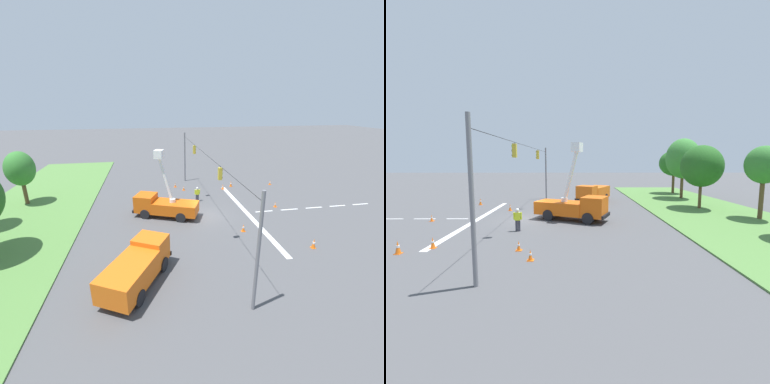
# 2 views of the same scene
# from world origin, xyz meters

# --- Properties ---
(ground_plane) EXTENTS (200.00, 200.00, 0.00)m
(ground_plane) POSITION_xyz_m (0.00, 0.00, 0.00)
(ground_plane) COLOR #4C4C4F
(grass_verge) EXTENTS (56.00, 12.00, 0.10)m
(grass_verge) POSITION_xyz_m (0.00, 18.00, 0.05)
(grass_verge) COLOR #517F3D
(grass_verge) RESTS_ON ground
(lane_markings) EXTENTS (17.60, 15.25, 0.01)m
(lane_markings) POSITION_xyz_m (0.00, -6.24, 0.00)
(lane_markings) COLOR silver
(lane_markings) RESTS_ON ground
(signal_gantry) EXTENTS (26.20, 0.33, 7.20)m
(signal_gantry) POSITION_xyz_m (-0.01, -0.00, 4.25)
(signal_gantry) COLOR slate
(signal_gantry) RESTS_ON ground
(tree_far_east) EXTENTS (3.25, 3.07, 6.20)m
(tree_far_east) POSITION_xyz_m (6.79, 19.49, 4.24)
(tree_far_east) COLOR brown
(tree_far_east) RESTS_ON ground
(utility_truck_bucket_lift) EXTENTS (4.55, 6.92, 6.91)m
(utility_truck_bucket_lift) POSITION_xyz_m (0.68, 4.06, 1.34)
(utility_truck_bucket_lift) COLOR #D6560F
(utility_truck_bucket_lift) RESTS_ON ground
(utility_truck_support_near) EXTENTS (6.45, 4.86, 2.32)m
(utility_truck_support_near) POSITION_xyz_m (-9.50, 6.49, 1.26)
(utility_truck_support_near) COLOR orange
(utility_truck_support_near) RESTS_ON ground
(road_worker) EXTENTS (0.26, 0.65, 1.77)m
(road_worker) POSITION_xyz_m (4.30, -0.17, 1.00)
(road_worker) COLOR #383842
(road_worker) RESTS_ON ground
(traffic_cone_foreground_left) EXTENTS (0.36, 0.36, 0.82)m
(traffic_cone_foreground_left) POSITION_xyz_m (-7.68, -7.44, 0.41)
(traffic_cone_foreground_left) COLOR orange
(traffic_cone_foreground_left) RESTS_ON ground
(traffic_cone_foreground_right) EXTENTS (0.36, 0.36, 0.60)m
(traffic_cone_foreground_right) POSITION_xyz_m (8.60, 0.84, 0.28)
(traffic_cone_foreground_right) COLOR orange
(traffic_cone_foreground_right) RESTS_ON ground
(traffic_cone_mid_left) EXTENTS (0.36, 0.36, 0.78)m
(traffic_cone_mid_left) POSITION_xyz_m (-5.28, 5.13, 0.39)
(traffic_cone_mid_left) COLOR orange
(traffic_cone_mid_left) RESTS_ON ground
(traffic_cone_mid_right) EXTENTS (0.36, 0.36, 0.77)m
(traffic_cone_mid_right) POSITION_xyz_m (9.11, -5.96, 0.38)
(traffic_cone_mid_right) COLOR orange
(traffic_cone_mid_right) RESTS_ON ground
(traffic_cone_near_bucket) EXTENTS (0.36, 0.36, 0.61)m
(traffic_cone_near_bucket) POSITION_xyz_m (8.93, -11.79, 0.29)
(traffic_cone_near_bucket) COLOR orange
(traffic_cone_near_bucket) RESTS_ON ground
(traffic_cone_lane_edge_a) EXTENTS (0.36, 0.36, 0.59)m
(traffic_cone_lane_edge_a) POSITION_xyz_m (0.98, -8.56, 0.28)
(traffic_cone_lane_edge_a) COLOR orange
(traffic_cone_lane_edge_a) RESTS_ON ground
(traffic_cone_lane_edge_b) EXTENTS (0.36, 0.36, 0.70)m
(traffic_cone_lane_edge_b) POSITION_xyz_m (8.14, -4.50, 0.34)
(traffic_cone_lane_edge_b) COLOR orange
(traffic_cone_lane_edge_b) RESTS_ON ground
(traffic_cone_far_left) EXTENTS (0.36, 0.36, 0.71)m
(traffic_cone_far_left) POSITION_xyz_m (-3.94, -2.86, 0.35)
(traffic_cone_far_left) COLOR orange
(traffic_cone_far_left) RESTS_ON ground
(traffic_cone_far_right) EXTENTS (0.36, 0.36, 0.62)m
(traffic_cone_far_right) POSITION_xyz_m (10.16, 1.81, 0.30)
(traffic_cone_far_right) COLOR orange
(traffic_cone_far_right) RESTS_ON ground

